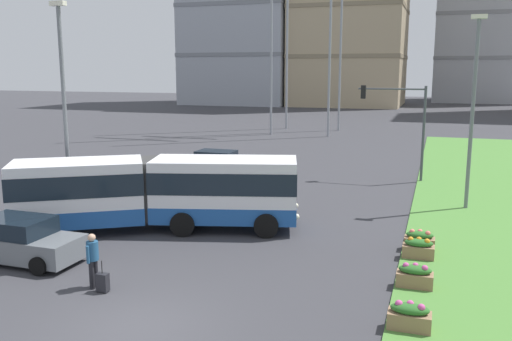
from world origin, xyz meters
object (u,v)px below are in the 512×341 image
object	(u,v)px
streetlight_left	(64,103)
flower_planter_2	(418,248)
flower_planter_0	(410,316)
streetlight_median	(473,105)
articulated_bus	(157,192)
flower_planter_3	(420,240)
traffic_light_far_right	(401,115)
rolling_suitcase	(103,282)
pedestrian_crossing	(93,257)
flower_planter_1	(415,276)
car_grey_wagon	(20,241)
car_maroon_sedan	(218,164)

from	to	relation	value
streetlight_left	flower_planter_2	bearing A→B (deg)	-2.90
flower_planter_2	flower_planter_0	bearing A→B (deg)	-90.00
flower_planter_0	streetlight_median	bearing A→B (deg)	82.21
articulated_bus	flower_planter_3	world-z (taller)	articulated_bus
traffic_light_far_right	rolling_suitcase	bearing A→B (deg)	-109.67
flower_planter_2	streetlight_median	size ratio (longest dim) A/B	0.12
pedestrian_crossing	flower_planter_1	xyz separation A→B (m)	(9.45, 3.07, -0.58)
flower_planter_1	streetlight_median	distance (m)	12.01
car_grey_wagon	flower_planter_2	world-z (taller)	car_grey_wagon
car_maroon_sedan	flower_planter_1	distance (m)	19.85
pedestrian_crossing	flower_planter_2	distance (m)	11.13
rolling_suitcase	articulated_bus	bearing A→B (deg)	103.79
pedestrian_crossing	streetlight_median	size ratio (longest dim) A/B	0.19
streetlight_median	car_grey_wagon	bearing A→B (deg)	-139.95
traffic_light_far_right	car_grey_wagon	bearing A→B (deg)	-121.50
car_maroon_sedan	flower_planter_3	world-z (taller)	car_maroon_sedan
car_grey_wagon	flower_planter_0	size ratio (longest dim) A/B	4.02
pedestrian_crossing	traffic_light_far_right	xyz separation A→B (m)	(7.71, 20.12, 2.97)
flower_planter_1	streetlight_left	bearing A→B (deg)	166.88
car_grey_wagon	pedestrian_crossing	distance (m)	4.07
rolling_suitcase	flower_planter_1	xyz separation A→B (m)	(9.00, 3.27, 0.11)
rolling_suitcase	flower_planter_3	size ratio (longest dim) A/B	0.88
traffic_light_far_right	streetlight_left	world-z (taller)	streetlight_left
rolling_suitcase	flower_planter_0	world-z (taller)	rolling_suitcase
car_grey_wagon	traffic_light_far_right	distance (m)	22.41
flower_planter_2	streetlight_median	world-z (taller)	streetlight_median
car_maroon_sedan	traffic_light_far_right	xyz separation A→B (m)	(11.09, 1.89, 3.22)
flower_planter_1	traffic_light_far_right	world-z (taller)	traffic_light_far_right
car_grey_wagon	pedestrian_crossing	bearing A→B (deg)	-17.47
car_maroon_sedan	traffic_light_far_right	bearing A→B (deg)	9.70
articulated_bus	traffic_light_far_right	xyz separation A→B (m)	(8.84, 13.91, 2.32)
car_grey_wagon	pedestrian_crossing	world-z (taller)	pedestrian_crossing
car_maroon_sedan	flower_planter_2	world-z (taller)	car_maroon_sedan
flower_planter_0	flower_planter_1	size ratio (longest dim) A/B	1.00
flower_planter_0	traffic_light_far_right	xyz separation A→B (m)	(-1.73, 20.00, 3.55)
flower_planter_2	streetlight_left	world-z (taller)	streetlight_left
flower_planter_2	streetlight_left	size ratio (longest dim) A/B	0.12
flower_planter_0	flower_planter_2	size ratio (longest dim) A/B	1.00
streetlight_median	car_maroon_sedan	bearing A→B (deg)	164.01
articulated_bus	pedestrian_crossing	distance (m)	6.35
traffic_light_far_right	articulated_bus	bearing A→B (deg)	-122.44
articulated_bus	flower_planter_2	distance (m)	10.65
pedestrian_crossing	rolling_suitcase	distance (m)	0.85
pedestrian_crossing	flower_planter_1	bearing A→B (deg)	18.02
pedestrian_crossing	flower_planter_0	distance (m)	9.46
flower_planter_1	streetlight_median	size ratio (longest dim) A/B	0.12
streetlight_median	flower_planter_2	bearing A→B (deg)	-103.12
pedestrian_crossing	flower_planter_2	bearing A→B (deg)	31.81
streetlight_median	flower_planter_3	bearing A→B (deg)	-104.88
pedestrian_crossing	flower_planter_0	size ratio (longest dim) A/B	1.58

